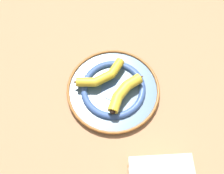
% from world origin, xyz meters
% --- Properties ---
extents(ground_plane, '(2.80, 2.80, 0.00)m').
position_xyz_m(ground_plane, '(0.00, 0.00, 0.00)').
color(ground_plane, '#A87A56').
extents(decorative_bowl, '(0.32, 0.32, 0.03)m').
position_xyz_m(decorative_bowl, '(0.00, -0.00, 0.01)').
color(decorative_bowl, slate).
rests_on(decorative_bowl, ground_plane).
extents(banana_a, '(0.17, 0.09, 0.04)m').
position_xyz_m(banana_a, '(-0.02, 0.04, 0.05)').
color(banana_a, yellow).
rests_on(banana_a, decorative_bowl).
extents(banana_b, '(0.20, 0.06, 0.03)m').
position_xyz_m(banana_b, '(0.02, -0.05, 0.05)').
color(banana_b, gold).
rests_on(banana_b, decorative_bowl).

